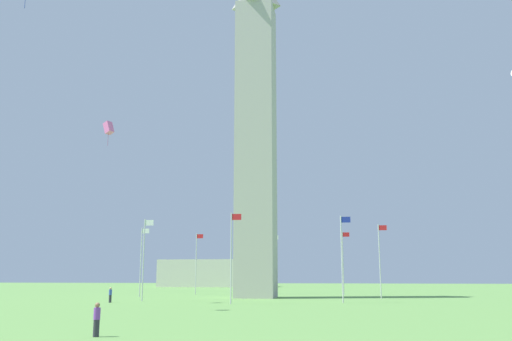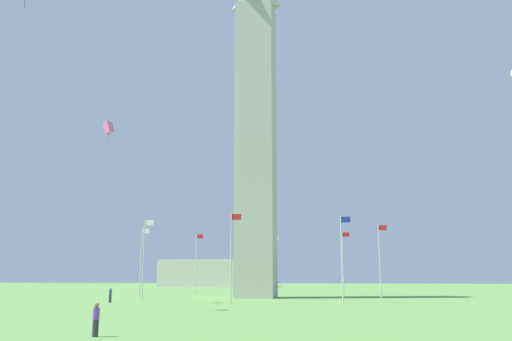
{
  "view_description": "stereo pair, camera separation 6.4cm",
  "coord_description": "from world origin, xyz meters",
  "px_view_note": "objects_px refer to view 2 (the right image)",
  "views": [
    {
      "loc": [
        11.71,
        -71.61,
        2.9
      ],
      "look_at": [
        0.0,
        0.0,
        16.9
      ],
      "focal_mm": 38.15,
      "sensor_mm": 36.0,
      "label": 1
    },
    {
      "loc": [
        11.77,
        -71.6,
        2.9
      ],
      "look_at": [
        0.0,
        0.0,
        16.9
      ],
      "focal_mm": 38.15,
      "sensor_mm": 36.0,
      "label": 2
    }
  ],
  "objects_px": {
    "flagpole_n": "(380,258)",
    "flagpole_sw": "(144,256)",
    "obelisk_monument": "(256,126)",
    "kite_pink_box": "(108,128)",
    "person_purple_shirt": "(96,320)",
    "flagpole_e": "(272,261)",
    "distant_building": "(213,273)",
    "flagpole_s": "(141,259)",
    "flagpole_nw": "(342,255)",
    "flagpole_ne": "(343,260)",
    "flagpole_w": "(232,254)",
    "flagpole_se": "(197,261)",
    "person_blue_shirt": "(110,295)"
  },
  "relations": [
    {
      "from": "flagpole_n",
      "to": "flagpole_sw",
      "type": "relative_size",
      "value": 1.0
    },
    {
      "from": "obelisk_monument",
      "to": "flagpole_n",
      "type": "bearing_deg",
      "value": 0.0
    },
    {
      "from": "flagpole_ne",
      "to": "flagpole_e",
      "type": "distance_m",
      "value": 12.21
    },
    {
      "from": "person_purple_shirt",
      "to": "distant_building",
      "type": "xyz_separation_m",
      "value": [
        -21.76,
        112.05,
        2.59
      ]
    },
    {
      "from": "flagpole_w",
      "to": "flagpole_nw",
      "type": "bearing_deg",
      "value": 22.5
    },
    {
      "from": "person_purple_shirt",
      "to": "kite_pink_box",
      "type": "bearing_deg",
      "value": -3.69
    },
    {
      "from": "flagpole_s",
      "to": "flagpole_nw",
      "type": "distance_m",
      "value": 29.49
    },
    {
      "from": "flagpole_sw",
      "to": "flagpole_nw",
      "type": "relative_size",
      "value": 1.0
    },
    {
      "from": "obelisk_monument",
      "to": "person_purple_shirt",
      "type": "xyz_separation_m",
      "value": [
        -0.21,
        -46.21,
        -22.41
      ]
    },
    {
      "from": "flagpole_s",
      "to": "person_purple_shirt",
      "type": "bearing_deg",
      "value": -71.24
    },
    {
      "from": "flagpole_se",
      "to": "flagpole_sw",
      "type": "relative_size",
      "value": 1.0
    },
    {
      "from": "flagpole_n",
      "to": "distant_building",
      "type": "height_order",
      "value": "flagpole_n"
    },
    {
      "from": "obelisk_monument",
      "to": "flagpole_s",
      "type": "bearing_deg",
      "value": 180.0
    },
    {
      "from": "obelisk_monument",
      "to": "flagpole_w",
      "type": "relative_size",
      "value": 4.97
    },
    {
      "from": "obelisk_monument",
      "to": "flagpole_s",
      "type": "xyz_separation_m",
      "value": [
        -15.91,
        0.0,
        -18.14
      ]
    },
    {
      "from": "flagpole_ne",
      "to": "flagpole_s",
      "type": "distance_m",
      "value": 29.49
    },
    {
      "from": "flagpole_n",
      "to": "flagpole_e",
      "type": "bearing_deg",
      "value": 135.0
    },
    {
      "from": "flagpole_nw",
      "to": "flagpole_ne",
      "type": "bearing_deg",
      "value": 90.0
    },
    {
      "from": "flagpole_sw",
      "to": "kite_pink_box",
      "type": "height_order",
      "value": "kite_pink_box"
    },
    {
      "from": "obelisk_monument",
      "to": "kite_pink_box",
      "type": "height_order",
      "value": "obelisk_monument"
    },
    {
      "from": "person_purple_shirt",
      "to": "distant_building",
      "type": "height_order",
      "value": "distant_building"
    },
    {
      "from": "flagpole_ne",
      "to": "distant_building",
      "type": "height_order",
      "value": "flagpole_ne"
    },
    {
      "from": "flagpole_ne",
      "to": "obelisk_monument",
      "type": "bearing_deg",
      "value": -135.13
    },
    {
      "from": "flagpole_e",
      "to": "flagpole_s",
      "type": "bearing_deg",
      "value": -135.0
    },
    {
      "from": "flagpole_n",
      "to": "distant_building",
      "type": "relative_size",
      "value": 0.36
    },
    {
      "from": "flagpole_se",
      "to": "flagpole_nw",
      "type": "distance_m",
      "value": 31.91
    },
    {
      "from": "kite_pink_box",
      "to": "flagpole_ne",
      "type": "bearing_deg",
      "value": 48.61
    },
    {
      "from": "obelisk_monument",
      "to": "flagpole_ne",
      "type": "bearing_deg",
      "value": 44.87
    },
    {
      "from": "flagpole_ne",
      "to": "person_blue_shirt",
      "type": "xyz_separation_m",
      "value": [
        -24.83,
        -26.18,
        -4.27
      ]
    },
    {
      "from": "flagpole_se",
      "to": "flagpole_sw",
      "type": "xyz_separation_m",
      "value": [
        -0.0,
        -22.57,
        0.0
      ]
    },
    {
      "from": "flagpole_n",
      "to": "flagpole_se",
      "type": "bearing_deg",
      "value": 157.5
    },
    {
      "from": "flagpole_w",
      "to": "person_purple_shirt",
      "type": "height_order",
      "value": "flagpole_w"
    },
    {
      "from": "flagpole_se",
      "to": "person_blue_shirt",
      "type": "bearing_deg",
      "value": -94.94
    },
    {
      "from": "obelisk_monument",
      "to": "person_blue_shirt",
      "type": "distance_m",
      "value": 30.1
    },
    {
      "from": "flagpole_e",
      "to": "distant_building",
      "type": "distance_m",
      "value": 54.55
    },
    {
      "from": "obelisk_monument",
      "to": "person_blue_shirt",
      "type": "relative_size",
      "value": 28.56
    },
    {
      "from": "flagpole_sw",
      "to": "person_purple_shirt",
      "type": "distance_m",
      "value": 36.87
    },
    {
      "from": "obelisk_monument",
      "to": "kite_pink_box",
      "type": "distance_m",
      "value": 22.33
    },
    {
      "from": "person_purple_shirt",
      "to": "flagpole_e",
      "type": "bearing_deg",
      "value": -28.77
    },
    {
      "from": "flagpole_sw",
      "to": "obelisk_monument",
      "type": "bearing_deg",
      "value": 45.13
    },
    {
      "from": "flagpole_n",
      "to": "kite_pink_box",
      "type": "height_order",
      "value": "kite_pink_box"
    },
    {
      "from": "flagpole_se",
      "to": "flagpole_e",
      "type": "bearing_deg",
      "value": 22.5
    },
    {
      "from": "obelisk_monument",
      "to": "flagpole_sw",
      "type": "bearing_deg",
      "value": -134.87
    },
    {
      "from": "obelisk_monument",
      "to": "flagpole_s",
      "type": "distance_m",
      "value": 24.12
    },
    {
      "from": "flagpole_s",
      "to": "person_blue_shirt",
      "type": "relative_size",
      "value": 5.75
    },
    {
      "from": "person_blue_shirt",
      "to": "distant_building",
      "type": "relative_size",
      "value": 0.06
    },
    {
      "from": "kite_pink_box",
      "to": "distant_building",
      "type": "relative_size",
      "value": 0.11
    },
    {
      "from": "obelisk_monument",
      "to": "flagpole_ne",
      "type": "xyz_separation_m",
      "value": [
        11.34,
        11.28,
        -18.14
      ]
    },
    {
      "from": "flagpole_n",
      "to": "person_purple_shirt",
      "type": "xyz_separation_m",
      "value": [
        -16.22,
        -46.21,
        -4.28
      ]
    },
    {
      "from": "flagpole_e",
      "to": "distant_building",
      "type": "height_order",
      "value": "flagpole_e"
    }
  ]
}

